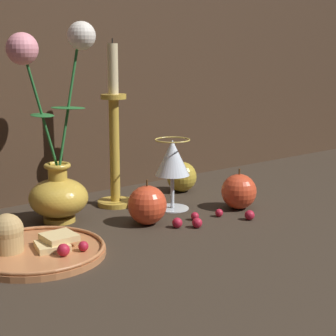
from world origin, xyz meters
The scene contains 13 objects.
ground_plane centered at (0.00, 0.00, 0.00)m, with size 2.40×2.40×0.00m, color #33281E.
vase centered at (-0.09, 0.10, 0.12)m, with size 0.17×0.11×0.38m.
plate_with_pastries centered at (-0.21, -0.04, 0.02)m, with size 0.22×0.22×0.07m.
wine_glass centered at (0.14, 0.03, 0.10)m, with size 0.07×0.07×0.15m.
candlestick centered at (0.06, 0.13, 0.14)m, with size 0.08×0.08×0.35m.
apple_beside_vase centered at (0.03, -0.02, 0.04)m, with size 0.07×0.07×0.09m.
apple_near_glass centered at (0.25, -0.05, 0.04)m, with size 0.07×0.07×0.09m.
apple_at_table_edge centered at (0.24, 0.13, 0.03)m, with size 0.07×0.07×0.08m.
berry_near_plate centered at (0.12, -0.06, 0.01)m, with size 0.02×0.02×0.02m, color #AD192D.
berry_front_center centered at (0.06, -0.08, 0.01)m, with size 0.02×0.02×0.02m, color #AD192D.
berry_by_glass_stem centered at (0.17, -0.07, 0.01)m, with size 0.02×0.02×0.02m, color #AD192D.
berry_under_candlestick centered at (0.21, -0.12, 0.01)m, with size 0.02×0.02×0.02m, color #AD192D.
berry_far_right centered at (0.09, -0.10, 0.01)m, with size 0.02×0.02×0.02m, color #AD192D.
Camera 1 is at (-0.57, -0.85, 0.33)m, focal length 60.00 mm.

